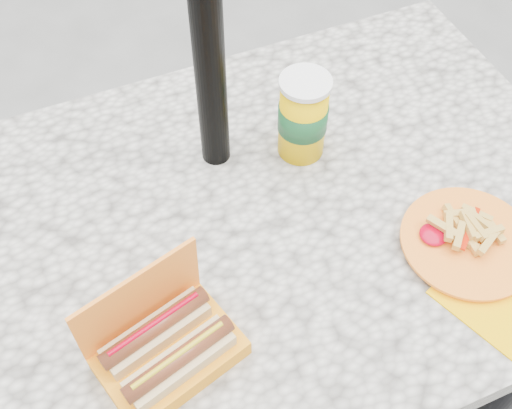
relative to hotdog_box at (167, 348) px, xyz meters
name	(u,v)px	position (x,y,z in m)	size (l,w,h in m)	color
ground	(253,389)	(0.20, 0.18, -0.79)	(60.00, 60.00, 0.00)	slate
picnic_table	(251,257)	(0.20, 0.18, -0.14)	(1.20, 0.80, 0.75)	beige
hotdog_box	(167,348)	(0.00, 0.00, 0.00)	(0.22, 0.18, 0.16)	orange
fries_plate	(470,245)	(0.50, -0.01, -0.02)	(0.22, 0.32, 0.04)	#FFB800
soda_cup	(303,117)	(0.35, 0.29, 0.05)	(0.09, 0.09, 0.16)	#FFC400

